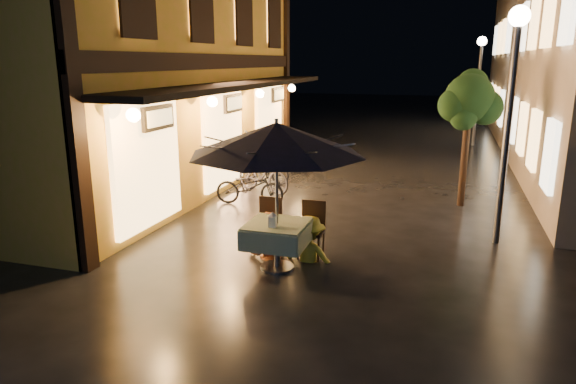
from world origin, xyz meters
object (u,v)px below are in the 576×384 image
(person_yellow, at_px, (310,217))
(bicycle_0, at_px, (250,187))
(cafe_table, at_px, (277,234))
(patio_umbrella, at_px, (276,139))
(person_orange, at_px, (268,213))
(table_lantern, at_px, (273,219))
(streetlamp_near, at_px, (512,85))

(person_yellow, height_order, bicycle_0, person_yellow)
(cafe_table, height_order, person_yellow, person_yellow)
(patio_umbrella, bearing_deg, person_orange, 122.56)
(cafe_table, xyz_separation_m, person_orange, (-0.33, 0.51, 0.19))
(table_lantern, bearing_deg, person_yellow, 61.81)
(table_lantern, bearing_deg, streetlamp_near, 36.38)
(cafe_table, distance_m, patio_umbrella, 1.56)
(patio_umbrella, xyz_separation_m, bicycle_0, (-1.85, 3.50, -1.72))
(streetlamp_near, xyz_separation_m, person_yellow, (-3.14, -1.86, -2.17))
(patio_umbrella, height_order, table_lantern, patio_umbrella)
(person_orange, relative_size, person_yellow, 1.03)
(streetlamp_near, height_order, person_yellow, streetlamp_near)
(person_orange, bearing_deg, cafe_table, 112.53)
(person_orange, bearing_deg, streetlamp_near, -164.14)
(streetlamp_near, bearing_deg, cafe_table, -145.95)
(table_lantern, relative_size, bicycle_0, 0.15)
(cafe_table, relative_size, patio_umbrella, 0.35)
(patio_umbrella, height_order, bicycle_0, patio_umbrella)
(person_orange, height_order, person_yellow, person_orange)
(streetlamp_near, xyz_separation_m, cafe_table, (-3.54, -2.39, -2.33))
(streetlamp_near, distance_m, bicycle_0, 6.04)
(streetlamp_near, xyz_separation_m, person_orange, (-3.87, -1.88, -2.14))
(person_yellow, bearing_deg, cafe_table, 53.42)
(patio_umbrella, distance_m, bicycle_0, 4.31)
(cafe_table, xyz_separation_m, bicycle_0, (-1.85, 3.50, -0.16))
(streetlamp_near, relative_size, person_yellow, 2.81)
(cafe_table, bearing_deg, person_yellow, 53.06)
(bicycle_0, bearing_deg, cafe_table, -160.36)
(streetlamp_near, height_order, bicycle_0, streetlamp_near)
(streetlamp_near, height_order, table_lantern, streetlamp_near)
(person_orange, height_order, bicycle_0, person_orange)
(table_lantern, distance_m, person_orange, 0.81)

